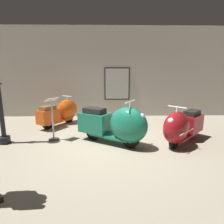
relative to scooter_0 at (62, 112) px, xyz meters
name	(u,v)px	position (x,y,z in m)	size (l,w,h in m)	color
ground_plane	(106,145)	(1.52, -1.93, -0.44)	(60.00, 60.00, 0.00)	gray
showroom_back_wall	(107,73)	(1.52, 1.34, 1.30)	(18.00, 0.24, 3.47)	#ADA89E
scooter_0	(62,112)	(0.00, 0.00, 0.00)	(1.23, 1.57, 0.96)	black
scooter_1	(117,125)	(1.79, -1.88, 0.08)	(1.85, 1.43, 1.13)	black
scooter_2	(181,127)	(3.37, -1.89, 0.02)	(1.51, 1.49, 1.01)	black
info_stanchion	(53,122)	(0.11, -1.49, 0.04)	(0.38, 0.39, 1.15)	#333338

